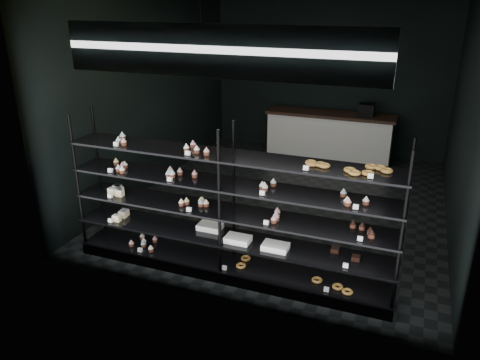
# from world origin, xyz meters

# --- Properties ---
(room) EXTENTS (5.01, 6.01, 3.20)m
(room) POSITION_xyz_m (0.00, 0.00, 1.60)
(room) COLOR black
(room) RESTS_ON ground
(display_shelf) EXTENTS (4.00, 0.50, 1.91)m
(display_shelf) POSITION_xyz_m (-0.11, -2.45, 0.63)
(display_shelf) COLOR black
(display_shelf) RESTS_ON room
(signage) EXTENTS (3.30, 0.05, 0.50)m
(signage) POSITION_xyz_m (0.00, -2.93, 2.75)
(signage) COLOR #0D2144
(signage) RESTS_ON room
(pendant_lamp) EXTENTS (0.29, 0.29, 0.87)m
(pendant_lamp) POSITION_xyz_m (-0.81, -1.52, 2.45)
(pendant_lamp) COLOR black
(pendant_lamp) RESTS_ON room
(service_counter) EXTENTS (2.65, 0.65, 1.23)m
(service_counter) POSITION_xyz_m (0.19, 2.50, 0.50)
(service_counter) COLOR silver
(service_counter) RESTS_ON room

